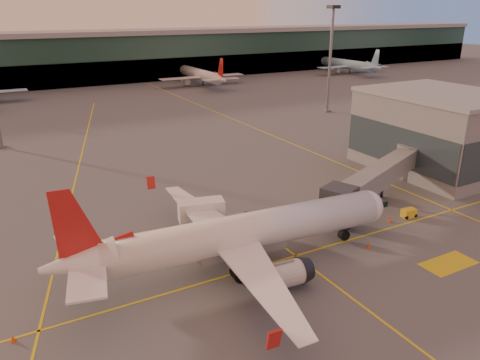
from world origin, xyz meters
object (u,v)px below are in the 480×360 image
catering_truck (202,215)px  pushback_tug (373,195)px  gpu_cart (409,213)px  main_airplane (238,235)px

catering_truck → pushback_tug: bearing=9.9°
catering_truck → gpu_cart: 26.29m
main_airplane → catering_truck: (0.03, 8.83, -1.27)m
main_airplane → pushback_tug: 26.18m
catering_truck → pushback_tug: (25.05, -1.97, -1.71)m
catering_truck → pushback_tug: 25.19m
gpu_cart → pushback_tug: 6.70m
main_airplane → catering_truck: size_ratio=6.46×
gpu_cart → pushback_tug: bearing=92.3°
catering_truck → gpu_cart: size_ratio=2.93×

